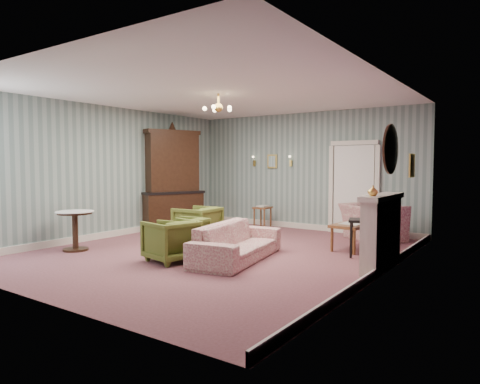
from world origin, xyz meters
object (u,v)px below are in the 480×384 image
Objects in this scene: fireplace at (382,232)px; side_table_black at (362,238)px; coffee_table at (353,236)px; olive_chair_b at (184,234)px; dresser at (172,177)px; sofa_chintz at (237,235)px; wingback_chair at (373,216)px; pedestal_table at (75,231)px; olive_chair_a at (171,238)px; olive_chair_c at (197,222)px.

fireplace is 0.90m from side_table_black.
coffee_table is 0.66m from side_table_black.
olive_chair_b is 3.16m from side_table_black.
dresser is 2.64× the size of coffee_table.
fireplace is at bearing 7.26° from dresser.
wingback_chair is at bearing -32.05° from sofa_chintz.
wingback_chair is 1.57× the size of pedestal_table.
olive_chair_a is 3.30m from side_table_black.
dresser is (-1.64, 0.98, 0.90)m from olive_chair_c.
side_table_black is at bearing 128.44° from fireplace.
pedestal_table is (-4.27, -3.05, 0.12)m from coffee_table.
fireplace is (0.93, -2.49, 0.06)m from wingback_chair.
fireplace is (3.04, 1.46, 0.19)m from olive_chair_a.
coffee_table is (2.41, 2.08, -0.11)m from olive_chair_b.
sofa_chintz is 2.19m from side_table_black.
dresser is (-2.47, 2.63, 0.92)m from olive_chair_a.
wingback_chair is (2.38, 3.35, 0.15)m from olive_chair_b.
olive_chair_c reaches higher than pedestal_table.
olive_chair_a reaches higher than side_table_black.
wingback_chair is 1.87m from side_table_black.
coffee_table is at bearing 105.96° from olive_chair_c.
fireplace is at bearing -81.85° from sofa_chintz.
sofa_chintz is (1.67, -0.93, 0.01)m from olive_chair_c.
olive_chair_a is 0.94× the size of olive_chair_c.
fireplace reaches higher than olive_chair_c.
wingback_chair is 1.30m from coffee_table.
pedestal_table is (-5.16, -1.83, -0.20)m from fireplace.
fireplace is at bearing 83.97° from olive_chair_c.
wingback_chair is at bearing 163.97° from olive_chair_a.
olive_chair_a is 0.36× the size of sofa_chintz.
olive_chair_a is at bearing -128.61° from coffee_table.
olive_chair_b is at bearing -165.39° from fireplace.
olive_chair_a is at bearing 19.36° from olive_chair_b.
pedestal_table is at bearing 99.56° from sofa_chintz.
olive_chair_c is at bearing -141.19° from olive_chair_a.
sofa_chintz reaches higher than olive_chair_c.
wingback_chair reaches higher than sofa_chintz.
dresser reaches higher than olive_chair_b.
wingback_chair is (1.28, 3.24, 0.10)m from sofa_chintz.
fireplace is (3.30, 0.86, 0.22)m from olive_chair_b.
coffee_table is 1.31× the size of pedestal_table.
coffee_table is 5.25m from pedestal_table.
dresser reaches higher than olive_chair_a.
olive_chair_c is at bearing -155.49° from olive_chair_b.
pedestal_table is (-2.12, -0.37, -0.01)m from olive_chair_a.
wingback_chair reaches higher than pedestal_table.
sofa_chintz is at bearing 20.11° from pedestal_table.
side_table_black is (2.77, 1.54, -0.03)m from olive_chair_b.
olive_chair_b is at bearing 92.31° from wingback_chair.
olive_chair_a is 3.72m from dresser.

